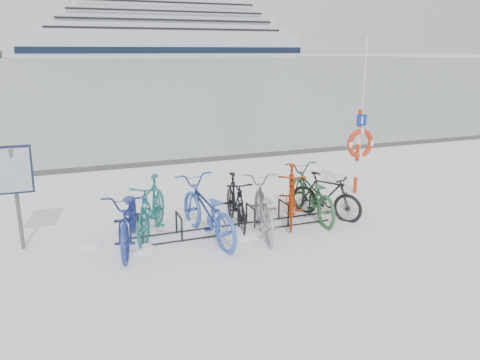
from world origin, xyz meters
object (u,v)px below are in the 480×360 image
at_px(info_board, 14,176).
at_px(lifebuoy_station, 360,143).
at_px(cruise_ferry, 164,33).
at_px(bike_rack, 233,221).

height_order(info_board, lifebuoy_station, lifebuoy_station).
xyz_separation_m(info_board, lifebuoy_station, (7.45, 0.78, -0.09)).
bearing_deg(info_board, cruise_ferry, 79.84).
relative_size(bike_rack, cruise_ferry, 0.03).
bearing_deg(cruise_ferry, info_board, -102.40).
bearing_deg(info_board, bike_rack, -4.40).
relative_size(info_board, cruise_ferry, 0.01).
bearing_deg(lifebuoy_station, info_board, -174.03).
bearing_deg(lifebuoy_station, bike_rack, -161.53).
relative_size(info_board, lifebuoy_station, 0.50).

